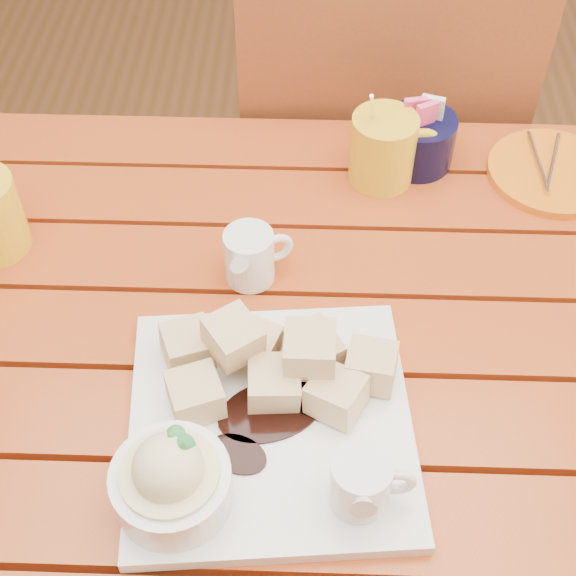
{
  "coord_description": "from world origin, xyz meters",
  "views": [
    {
      "loc": [
        0.04,
        -0.57,
        1.49
      ],
      "look_at": [
        0.03,
        0.01,
        0.82
      ],
      "focal_mm": 50.0,
      "sensor_mm": 36.0,
      "label": 1
    }
  ],
  "objects_px": {
    "table": "(267,383)",
    "dessert_plate": "(250,427)",
    "chair_far": "(369,167)",
    "coffee_mug_right": "(385,148)",
    "orange_saucer": "(554,172)"
  },
  "relations": [
    {
      "from": "table",
      "to": "dessert_plate",
      "type": "height_order",
      "value": "dessert_plate"
    },
    {
      "from": "dessert_plate",
      "to": "orange_saucer",
      "type": "height_order",
      "value": "dessert_plate"
    },
    {
      "from": "coffee_mug_right",
      "to": "chair_far",
      "type": "height_order",
      "value": "chair_far"
    },
    {
      "from": "table",
      "to": "dessert_plate",
      "type": "xyz_separation_m",
      "value": [
        -0.01,
        -0.15,
        0.14
      ]
    },
    {
      "from": "dessert_plate",
      "to": "chair_far",
      "type": "relative_size",
      "value": 0.34
    },
    {
      "from": "dessert_plate",
      "to": "chair_far",
      "type": "bearing_deg",
      "value": 76.94
    },
    {
      "from": "dessert_plate",
      "to": "orange_saucer",
      "type": "bearing_deg",
      "value": 47.87
    },
    {
      "from": "coffee_mug_right",
      "to": "dessert_plate",
      "type": "bearing_deg",
      "value": -115.74
    },
    {
      "from": "dessert_plate",
      "to": "chair_far",
      "type": "xyz_separation_m",
      "value": [
        0.16,
        0.7,
        -0.26
      ]
    },
    {
      "from": "table",
      "to": "orange_saucer",
      "type": "xyz_separation_m",
      "value": [
        0.38,
        0.28,
        0.11
      ]
    },
    {
      "from": "table",
      "to": "dessert_plate",
      "type": "bearing_deg",
      "value": -92.91
    },
    {
      "from": "dessert_plate",
      "to": "table",
      "type": "bearing_deg",
      "value": 87.09
    },
    {
      "from": "orange_saucer",
      "to": "chair_far",
      "type": "bearing_deg",
      "value": 129.92
    },
    {
      "from": "table",
      "to": "coffee_mug_right",
      "type": "xyz_separation_m",
      "value": [
        0.15,
        0.27,
        0.16
      ]
    },
    {
      "from": "coffee_mug_right",
      "to": "chair_far",
      "type": "bearing_deg",
      "value": 82.5
    }
  ]
}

